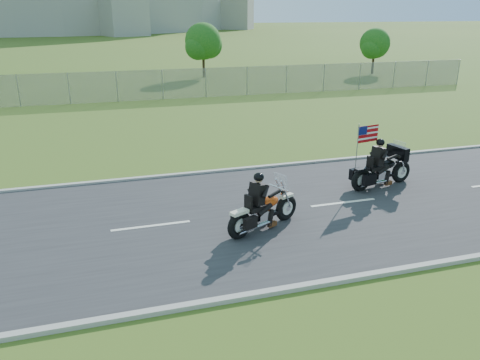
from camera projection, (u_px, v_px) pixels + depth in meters
name	position (u px, v px, depth m)	size (l,w,h in m)	color
ground	(220.00, 219.00, 13.67)	(420.00, 420.00, 0.00)	#39551A
road	(220.00, 218.00, 13.67)	(120.00, 8.00, 0.04)	#28282B
curb_north	(193.00, 174.00, 17.31)	(120.00, 0.18, 0.12)	#9E9B93
curb_south	(266.00, 293.00, 10.00)	(120.00, 0.18, 0.12)	#9E9B93
fence	(69.00, 88.00, 30.04)	(60.00, 0.03, 2.00)	gray
tree_fence_near	(203.00, 43.00, 41.33)	(3.52, 3.28, 4.75)	#382316
tree_fence_far	(375.00, 45.00, 43.86)	(3.08, 2.87, 4.20)	#382316
motorcycle_lead	(263.00, 212.00, 12.82)	(2.40, 1.33, 1.73)	black
motorcycle_follow	(382.00, 171.00, 15.94)	(2.59, 1.07, 2.18)	black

